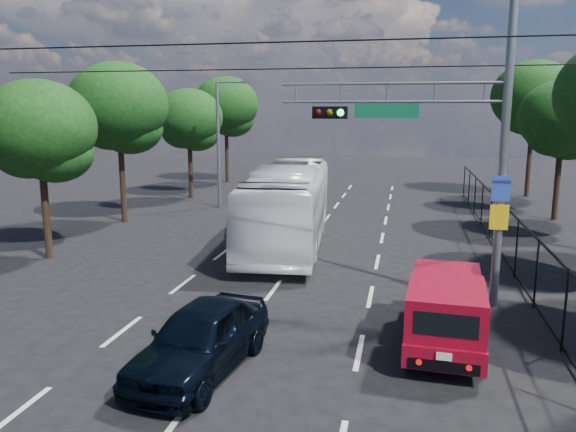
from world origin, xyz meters
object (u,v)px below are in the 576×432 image
(red_pickup, at_px, (445,309))
(navy_hatchback, at_px, (201,338))
(signal_mast, at_px, (459,120))
(white_bus, at_px, (289,204))
(white_van, at_px, (256,213))

(red_pickup, bearing_deg, navy_hatchback, -154.73)
(signal_mast, xyz_separation_m, white_bus, (-6.12, 6.33, -3.61))
(signal_mast, relative_size, red_pickup, 2.01)
(navy_hatchback, bearing_deg, red_pickup, 33.06)
(navy_hatchback, xyz_separation_m, white_bus, (-0.58, 11.97, 0.89))
(white_bus, bearing_deg, navy_hatchback, -92.74)
(red_pickup, height_order, navy_hatchback, red_pickup)
(navy_hatchback, bearing_deg, white_van, 108.37)
(signal_mast, xyz_separation_m, white_van, (-8.28, 9.07, -4.57))
(red_pickup, distance_m, white_van, 14.60)
(red_pickup, xyz_separation_m, navy_hatchback, (-5.19, -2.45, -0.18))
(navy_hatchback, distance_m, white_bus, 12.01)
(red_pickup, bearing_deg, signal_mast, 83.83)
(signal_mast, xyz_separation_m, red_pickup, (-0.34, -3.19, -4.32))
(navy_hatchback, height_order, white_bus, white_bus)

